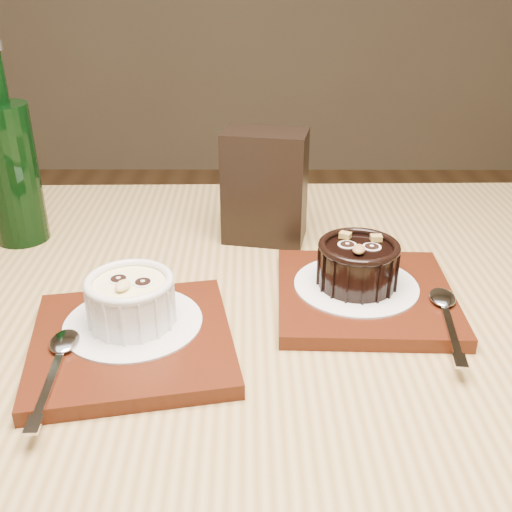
{
  "coord_description": "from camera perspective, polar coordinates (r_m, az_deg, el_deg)",
  "views": [
    {
      "loc": [
        0.23,
        -0.7,
        1.08
      ],
      "look_at": [
        0.22,
        -0.18,
        0.81
      ],
      "focal_mm": 42.0,
      "sensor_mm": 36.0,
      "label": 1
    }
  ],
  "objects": [
    {
      "name": "spoon_left",
      "position": [
        0.54,
        -18.56,
        -9.82
      ],
      "size": [
        0.04,
        0.14,
        0.01
      ],
      "primitive_type": null,
      "rotation": [
        0.0,
        0.0,
        0.07
      ],
      "color": "silver",
      "rests_on": "tray_left"
    },
    {
      "name": "doily_left",
      "position": [
        0.58,
        -11.6,
        -6.2
      ],
      "size": [
        0.13,
        0.13,
        0.0
      ],
      "primitive_type": "cylinder",
      "color": "white",
      "rests_on": "tray_left"
    },
    {
      "name": "green_bottle",
      "position": [
        0.79,
        -22.31,
        7.69
      ],
      "size": [
        0.06,
        0.06,
        0.24
      ],
      "color": "black",
      "rests_on": "table"
    },
    {
      "name": "table",
      "position": [
        0.65,
        -3.04,
        -13.04
      ],
      "size": [
        1.21,
        0.82,
        0.75
      ],
      "rotation": [
        0.0,
        0.0,
        0.02
      ],
      "color": "olive",
      "rests_on": "ground"
    },
    {
      "name": "tray_left",
      "position": [
        0.57,
        -11.68,
        -8.02
      ],
      "size": [
        0.21,
        0.21,
        0.01
      ],
      "primitive_type": "cube",
      "rotation": [
        0.0,
        0.0,
        0.19
      ],
      "color": "#491B0C",
      "rests_on": "table"
    },
    {
      "name": "doily_right",
      "position": [
        0.64,
        9.5,
        -2.74
      ],
      "size": [
        0.13,
        0.13,
        0.0
      ],
      "primitive_type": "cylinder",
      "color": "white",
      "rests_on": "tray_right"
    },
    {
      "name": "ramekin_white",
      "position": [
        0.57,
        -11.85,
        -3.97
      ],
      "size": [
        0.08,
        0.08,
        0.05
      ],
      "rotation": [
        0.0,
        0.0,
        -0.25
      ],
      "color": "white",
      "rests_on": "doily_left"
    },
    {
      "name": "ramekin_dark",
      "position": [
        0.63,
        9.69,
        -0.59
      ],
      "size": [
        0.08,
        0.08,
        0.05
      ],
      "rotation": [
        0.0,
        0.0,
        -0.21
      ],
      "color": "black",
      "rests_on": "doily_right"
    },
    {
      "name": "condiment_stand",
      "position": [
        0.74,
        0.85,
        6.6
      ],
      "size": [
        0.11,
        0.08,
        0.14
      ],
      "primitive_type": "cube",
      "rotation": [
        0.0,
        0.0,
        -0.19
      ],
      "color": "black",
      "rests_on": "table"
    },
    {
      "name": "tray_right",
      "position": [
        0.64,
        10.31,
        -3.73
      ],
      "size": [
        0.19,
        0.19,
        0.01
      ],
      "primitive_type": "cube",
      "rotation": [
        0.0,
        0.0,
        -0.03
      ],
      "color": "#491B0C",
      "rests_on": "table"
    },
    {
      "name": "spoon_right",
      "position": [
        0.6,
        17.8,
        -5.45
      ],
      "size": [
        0.04,
        0.14,
        0.01
      ],
      "primitive_type": null,
      "rotation": [
        0.0,
        0.0,
        -0.13
      ],
      "color": "silver",
      "rests_on": "tray_right"
    }
  ]
}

